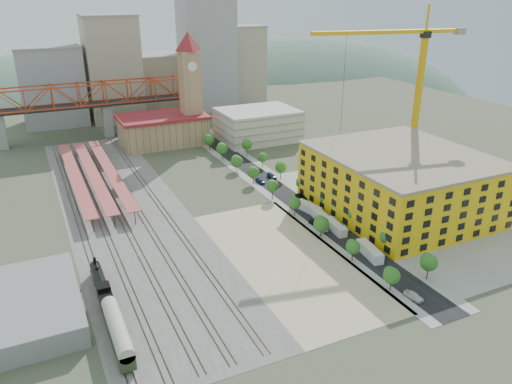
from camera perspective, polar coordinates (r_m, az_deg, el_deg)
name	(u,v)px	position (r m, az deg, el deg)	size (l,w,h in m)	color
ground	(250,210)	(157.46, -0.69, -2.05)	(400.00, 400.00, 0.00)	#474C38
ballast_strip	(124,209)	(163.34, -14.88, -1.90)	(36.00, 165.00, 0.06)	#605E59
dirt_lot	(286,258)	(130.77, 3.50, -7.50)	(28.00, 67.00, 0.06)	tan
street_asphalt	(273,186)	(176.33, 2.01, 0.70)	(12.00, 170.00, 0.06)	black
sidewalk_west	(259,188)	(174.05, 0.40, 0.41)	(3.00, 170.00, 0.04)	gray
sidewalk_east	(287,184)	(178.75, 3.58, 0.97)	(3.00, 170.00, 0.04)	gray
construction_pad	(405,208)	(165.37, 16.64, -1.79)	(50.00, 90.00, 0.06)	gray
rail_tracks	(118,210)	(163.04, -15.50, -1.97)	(26.56, 160.00, 0.18)	#382B23
platform_canopies	(93,173)	(186.73, -18.17, 2.11)	(16.00, 80.00, 4.12)	#B54F45
station_hall	(163,129)	(227.01, -10.59, 7.06)	(38.00, 24.00, 13.10)	tan
clock_tower	(190,78)	(224.02, -7.57, 12.82)	(12.00, 12.00, 52.00)	tan
parking_garage	(258,125)	(229.53, 0.20, 7.69)	(34.00, 26.00, 14.00)	silver
truss_bridge	(105,96)	(242.46, -16.90, 10.42)	(94.00, 9.60, 25.60)	gray
construction_building	(401,182)	(160.00, 16.20, 1.08)	(44.60, 50.60, 18.80)	gold
warehouse	(25,307)	(118.53, -24.87, -11.84)	(22.00, 32.00, 5.00)	gray
street_trees	(287,196)	(168.18, 3.56, -0.45)	(15.40, 124.40, 8.00)	#255D1B
skyline	(153,71)	(284.07, -11.66, 13.35)	(133.00, 46.00, 60.00)	#9EA0A3
distant_hills	(171,171)	(429.38, -9.64, 2.33)	(647.00, 264.00, 227.00)	#4C6B59
locomotive	(102,286)	(120.71, -17.23, -10.22)	(2.86, 22.05, 5.51)	black
coach	(118,332)	(103.90, -15.50, -15.21)	(3.16, 18.38, 5.77)	#27311B
tower_crane	(411,74)	(186.01, 17.30, 12.72)	(55.63, 12.31, 60.04)	#EAA80F
site_trailer_a	(370,251)	(133.96, 12.86, -6.63)	(2.66, 10.11, 2.77)	silver
site_trailer_b	(335,227)	(145.24, 9.06, -3.98)	(2.50, 9.51, 2.60)	silver
site_trailer_c	(322,217)	(150.74, 7.51, -2.87)	(2.47, 9.40, 2.57)	silver
site_trailer_d	(309,208)	(156.50, 6.04, -1.81)	(2.55, 9.69, 2.65)	silver
car_0	(414,296)	(119.77, 17.57, -11.26)	(1.90, 4.71, 1.61)	silver
car_1	(322,227)	(145.65, 7.56, -4.03)	(1.69, 4.84, 1.60)	#ACACB2
car_2	(316,223)	(148.14, 6.89, -3.56)	(2.33, 5.05, 1.40)	black
car_3	(260,181)	(178.75, 0.47, 1.25)	(1.94, 4.76, 1.38)	navy
car_4	(345,228)	(146.87, 10.09, -4.02)	(1.55, 3.86, 1.32)	white
car_5	(334,220)	(151.07, 8.85, -3.15)	(1.43, 4.11, 1.36)	#98979D
car_6	(301,197)	(165.77, 5.20, -0.57)	(2.44, 5.30, 1.47)	black
car_7	(272,176)	(183.42, 1.80, 1.82)	(2.18, 5.36, 1.55)	navy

